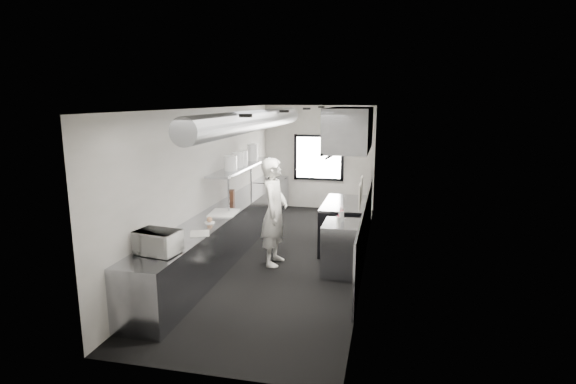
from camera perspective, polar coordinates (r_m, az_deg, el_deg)
The scene contains 35 objects.
floor at distance 8.88m, azimuth -0.24°, elevation -7.89°, with size 3.00×8.00×0.01m, color black.
ceiling at distance 8.37m, azimuth -0.26°, elevation 10.49°, with size 3.00×8.00×0.01m, color beige.
wall_back at distance 12.40m, azimuth 3.88°, elevation 4.33°, with size 3.00×0.02×2.80m, color beige.
wall_front at distance 4.82m, azimuth -11.02°, elevation -7.54°, with size 3.00×0.02×2.80m, color beige.
wall_left at distance 8.96m, azimuth -9.65°, elevation 1.40°, with size 0.02×8.00×2.80m, color beige.
wall_right at distance 8.31m, azimuth 9.88°, elevation 0.60°, with size 0.02×8.00×2.80m, color beige.
wall_cladding at distance 8.80m, azimuth 9.66°, elevation -4.47°, with size 0.03×5.50×1.10m, color #90949D.
hvac_duct at distance 8.94m, azimuth -4.11°, elevation 8.93°, with size 0.40×0.40×6.40m, color gray.
service_window at distance 12.36m, azimuth 3.86°, elevation 4.31°, with size 1.36×0.05×1.25m.
exhaust_hood at distance 8.91m, azimuth 7.72°, elevation 7.82°, with size 0.81×2.20×0.88m.
prep_counter at distance 8.60m, azimuth -8.52°, elevation -5.51°, with size 0.70×6.00×0.90m, color #90949D.
pass_shelf at distance 9.76m, azimuth -5.78°, elevation 3.13°, with size 0.45×3.00×0.68m.
range at distance 9.24m, azimuth 7.04°, elevation -4.14°, with size 0.88×1.60×0.94m.
bottle_station at distance 7.90m, azimuth 6.82°, elevation -7.02°, with size 0.65×0.80×0.90m, color #90949D.
far_work_table at distance 12.02m, azimuth -2.19°, elevation -0.48°, with size 0.70×1.20×0.90m, color #90949D.
notice_sheet_a at distance 7.10m, azimuth 9.20°, elevation 0.39°, with size 0.02×0.28×0.38m, color silver.
notice_sheet_b at distance 6.77m, azimuth 8.99°, elevation -0.58°, with size 0.02×0.28×0.38m, color silver.
line_cook at distance 8.16m, azimuth -1.71°, elevation -2.51°, with size 0.71×0.47×1.95m, color silver.
microwave at distance 6.43m, azimuth -16.04°, elevation -6.07°, with size 0.54×0.41×0.32m, color silver.
deli_tub_a at distance 6.68m, azimuth -16.48°, elevation -6.36°, with size 0.15×0.15×0.11m, color beige.
deli_tub_b at distance 6.75m, azimuth -16.21°, elevation -6.17°, with size 0.16×0.16×0.11m, color beige.
newspaper at distance 7.23m, azimuth -11.02°, elevation -5.15°, with size 0.29×0.37×0.01m, color silver.
small_plate at distance 7.82m, azimuth -9.81°, elevation -3.80°, with size 0.17×0.17×0.01m, color white.
pastry at distance 7.81m, azimuth -9.82°, elevation -3.42°, with size 0.10×0.10×0.10m, color tan.
cutting_board at distance 8.42m, azimuth -8.10°, elevation -2.62°, with size 0.48×0.64×0.02m, color silver.
knife_block at distance 9.40m, azimuth -7.08°, elevation -0.46°, with size 0.09×0.21×0.23m, color #59301F.
plate_stack_a at distance 9.05m, azimuth -7.20°, elevation 3.60°, with size 0.25×0.25×0.29m, color white.
plate_stack_b at distance 9.49m, azimuth -6.34°, elevation 4.04°, with size 0.24×0.24×0.31m, color white.
plate_stack_c at distance 9.78m, azimuth -5.75°, elevation 4.30°, with size 0.22×0.22×0.32m, color white.
plate_stack_d at distance 10.48m, azimuth -4.46°, elevation 4.99°, with size 0.25×0.25×0.38m, color white.
squeeze_bottle_a at distance 7.47m, azimuth 6.39°, elevation -3.80°, with size 0.06×0.06×0.17m, color silver.
squeeze_bottle_b at distance 7.56m, azimuth 6.31°, elevation -3.64°, with size 0.05×0.05×0.16m, color silver.
squeeze_bottle_c at distance 7.80m, azimuth 6.60°, elevation -3.11°, with size 0.06×0.06×0.18m, color silver.
squeeze_bottle_d at distance 7.91m, azimuth 6.84°, elevation -2.98°, with size 0.06×0.06×0.17m, color silver.
squeeze_bottle_e at distance 8.00m, azimuth 6.69°, elevation -2.67°, with size 0.07×0.07×0.20m, color silver.
Camera 1 is at (1.87, -8.16, 2.96)m, focal length 28.33 mm.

